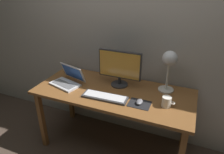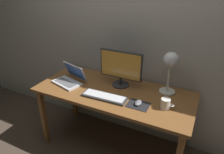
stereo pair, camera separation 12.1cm
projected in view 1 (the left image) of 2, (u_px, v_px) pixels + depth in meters
ground_plane at (113, 145)px, 2.45m from camera, size 4.80×4.80×0.00m
back_wall at (128, 27)px, 2.20m from camera, size 4.80×0.06×2.60m
desk at (114, 97)px, 2.16m from camera, size 1.60×0.70×0.74m
monitor at (120, 67)px, 2.13m from camera, size 0.45×0.18×0.38m
keyboard_main at (105, 97)px, 1.99m from camera, size 0.45×0.16×0.03m
laptop at (69, 79)px, 2.24m from camera, size 0.37×0.33×0.20m
desk_lamp at (169, 63)px, 1.99m from camera, size 0.16×0.16×0.42m
mousepad at (139, 104)px, 1.90m from camera, size 0.20×0.16×0.00m
mouse at (139, 102)px, 1.90m from camera, size 0.06×0.10×0.03m
coffee_mug at (167, 102)px, 1.85m from camera, size 0.12×0.08×0.10m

